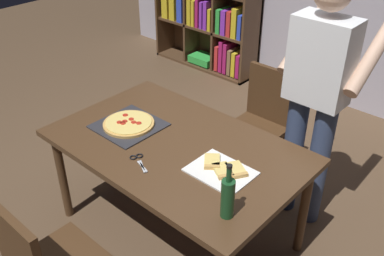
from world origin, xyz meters
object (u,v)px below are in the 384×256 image
dining_table (176,153)px  kitchen_scissors (138,160)px  wine_bottle (228,197)px  chair_far_side (262,117)px  pepperoni_pizza_on_tray (129,124)px  person_serving_pizza (317,93)px

dining_table → kitchen_scissors: kitchen_scissors is taller
dining_table → wine_bottle: wine_bottle is taller
chair_far_side → wine_bottle: wine_bottle is taller
pepperoni_pizza_on_tray → wine_bottle: size_ratio=1.28×
dining_table → person_serving_pizza: (0.52, 0.77, 0.32)m
chair_far_side → kitchen_scissors: chair_far_side is taller
person_serving_pizza → wine_bottle: size_ratio=5.54×
dining_table → chair_far_side: (0.00, 0.99, -0.17)m
pepperoni_pizza_on_tray → wine_bottle: (1.02, -0.23, 0.10)m
dining_table → person_serving_pizza: bearing=55.8°
chair_far_side → pepperoni_pizza_on_tray: size_ratio=2.23×
wine_bottle → dining_table: bearing=155.3°
chair_far_side → dining_table: bearing=-90.0°
person_serving_pizza → pepperoni_pizza_on_tray: person_serving_pizza is taller
dining_table → wine_bottle: bearing=-24.7°
person_serving_pizza → pepperoni_pizza_on_tray: (-0.91, -0.83, -0.23)m
kitchen_scissors → dining_table: bearing=81.1°
person_serving_pizza → wine_bottle: 1.08m
wine_bottle → person_serving_pizza: bearing=95.9°
pepperoni_pizza_on_tray → kitchen_scissors: pepperoni_pizza_on_tray is taller
person_serving_pizza → kitchen_scissors: (-0.57, -1.05, -0.24)m
dining_table → pepperoni_pizza_on_tray: pepperoni_pizza_on_tray is taller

